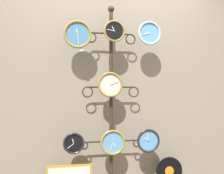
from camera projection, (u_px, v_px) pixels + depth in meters
name	position (u px, v px, depth m)	size (l,w,h in m)	color
shop_wall	(108.00, 71.00, 3.13)	(4.40, 0.04, 2.80)	gray
display_stand	(111.00, 117.00, 2.96)	(0.70, 0.33, 2.13)	#382D1E
clock_top_left	(78.00, 34.00, 2.81)	(0.31, 0.04, 0.31)	#4C84B2
clock_top_center	(114.00, 31.00, 2.88)	(0.24, 0.04, 0.24)	black
clock_top_right	(149.00, 33.00, 2.97)	(0.27, 0.04, 0.27)	#60A8DB
clock_middle_center	(110.00, 85.00, 2.87)	(0.28, 0.04, 0.28)	silver
clock_bottom_left	(74.00, 143.00, 2.78)	(0.23, 0.04, 0.23)	black
clock_bottom_center	(113.00, 142.00, 2.87)	(0.28, 0.04, 0.28)	#60A8DB
clock_bottom_right	(148.00, 141.00, 2.96)	(0.27, 0.04, 0.27)	#60A8DB
vinyl_record	(169.00, 171.00, 3.05)	(0.33, 0.01, 0.33)	black
price_tag_upper	(81.00, 50.00, 2.82)	(0.04, 0.00, 0.03)	white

